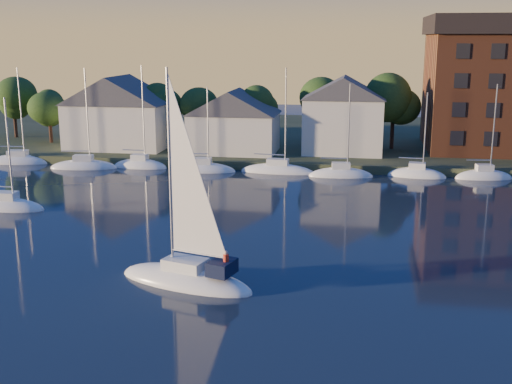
% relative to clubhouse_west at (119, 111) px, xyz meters
% --- Properties ---
extents(shoreline_land, '(160.00, 50.00, 2.00)m').
position_rel_clubhouse_west_xyz_m(shoreline_land, '(22.00, 17.00, -5.93)').
color(shoreline_land, '#2E3A21').
rests_on(shoreline_land, ground).
extents(wooden_dock, '(120.00, 3.00, 1.00)m').
position_rel_clubhouse_west_xyz_m(wooden_dock, '(22.00, -6.00, -5.93)').
color(wooden_dock, brown).
rests_on(wooden_dock, ground).
extents(clubhouse_west, '(13.65, 9.45, 9.64)m').
position_rel_clubhouse_west_xyz_m(clubhouse_west, '(0.00, 0.00, 0.00)').
color(clubhouse_west, silver).
rests_on(clubhouse_west, shoreline_land).
extents(clubhouse_centre, '(11.55, 8.40, 8.08)m').
position_rel_clubhouse_west_xyz_m(clubhouse_centre, '(16.00, -1.00, -0.80)').
color(clubhouse_centre, silver).
rests_on(clubhouse_centre, shoreline_land).
extents(clubhouse_east, '(10.50, 8.40, 9.80)m').
position_rel_clubhouse_west_xyz_m(clubhouse_east, '(30.00, 1.00, 0.07)').
color(clubhouse_east, silver).
rests_on(clubhouse_east, shoreline_land).
extents(tree_line, '(93.40, 5.40, 8.90)m').
position_rel_clubhouse_west_xyz_m(tree_line, '(24.00, 5.00, 1.24)').
color(tree_line, '#3C251B').
rests_on(tree_line, shoreline_land).
extents(moored_fleet, '(71.50, 2.40, 12.05)m').
position_rel_clubhouse_west_xyz_m(moored_fleet, '(14.00, -9.00, -5.83)').
color(moored_fleet, white).
rests_on(moored_fleet, ground).
extents(hero_sailboat, '(10.09, 5.72, 14.86)m').
position_rel_clubhouse_west_xyz_m(hero_sailboat, '(21.53, -44.62, -5.32)').
color(hero_sailboat, white).
rests_on(hero_sailboat, ground).
extents(drifting_sailboat_left, '(7.33, 2.49, 11.44)m').
position_rel_clubhouse_west_xyz_m(drifting_sailboat_left, '(0.04, -29.31, -5.84)').
color(drifting_sailboat_left, white).
rests_on(drifting_sailboat_left, ground).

